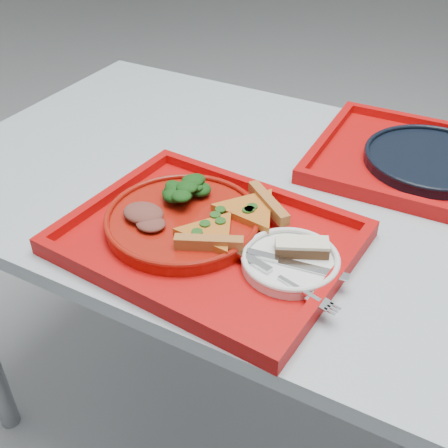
{
  "coord_description": "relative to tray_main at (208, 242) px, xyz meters",
  "views": [
    {
      "loc": [
        0.22,
        -0.83,
        1.33
      ],
      "look_at": [
        -0.14,
        -0.18,
        0.78
      ],
      "focal_mm": 45.0,
      "sensor_mm": 36.0,
      "label": 1
    }
  ],
  "objects": [
    {
      "name": "salad_heap",
      "position": [
        -0.08,
        0.06,
        0.05
      ],
      "size": [
        0.1,
        0.08,
        0.05
      ],
      "primitive_type": "ellipsoid",
      "color": "black",
      "rests_on": "dinner_plate"
    },
    {
      "name": "side_plate",
      "position": [
        0.14,
        0.0,
        0.01
      ],
      "size": [
        0.15,
        0.15,
        0.01
      ],
      "primitive_type": "cylinder",
      "color": "white",
      "rests_on": "tray_main"
    },
    {
      "name": "tray_far",
      "position": [
        0.27,
        0.42,
        0.0
      ],
      "size": [
        0.46,
        0.36,
        0.01
      ],
      "primitive_type": "cube",
      "rotation": [
        0.0,
        0.0,
        0.03
      ],
      "color": "#B30A09",
      "rests_on": "table"
    },
    {
      "name": "tray_main",
      "position": [
        0.0,
        0.0,
        0.0
      ],
      "size": [
        0.48,
        0.38,
        0.01
      ],
      "primitive_type": "cube",
      "rotation": [
        0.0,
        0.0,
        -0.08
      ],
      "color": "#B30A09",
      "rests_on": "table"
    },
    {
      "name": "pizza_slice_a",
      "position": [
        0.01,
        -0.01,
        0.03
      ],
      "size": [
        0.15,
        0.15,
        0.02
      ],
      "primitive_type": null,
      "rotation": [
        0.0,
        0.0,
        2.01
      ],
      "color": "orange",
      "rests_on": "dinner_plate"
    },
    {
      "name": "fork",
      "position": [
        0.14,
        -0.05,
        0.02
      ],
      "size": [
        0.18,
        0.07,
        0.01
      ],
      "primitive_type": "cube",
      "rotation": [
        0.0,
        0.0,
        -0.26
      ],
      "color": "silver",
      "rests_on": "side_plate"
    },
    {
      "name": "table",
      "position": [
        0.15,
        0.21,
        -0.08
      ],
      "size": [
        1.6,
        0.8,
        0.75
      ],
      "color": "#A3AEB7",
      "rests_on": "ground"
    },
    {
      "name": "knife",
      "position": [
        0.15,
        -0.01,
        0.02
      ],
      "size": [
        0.19,
        0.04,
        0.01
      ],
      "primitive_type": "cube",
      "rotation": [
        0.0,
        0.0,
        0.13
      ],
      "color": "silver",
      "rests_on": "side_plate"
    },
    {
      "name": "navy_plate",
      "position": [
        0.27,
        0.42,
        0.01
      ],
      "size": [
        0.26,
        0.26,
        0.02
      ],
      "primitive_type": "cylinder",
      "color": "black",
      "rests_on": "tray_far"
    },
    {
      "name": "dinner_plate",
      "position": [
        -0.05,
        0.01,
        0.02
      ],
      "size": [
        0.26,
        0.26,
        0.02
      ],
      "primitive_type": "cylinder",
      "color": "#96130A",
      "rests_on": "tray_main"
    },
    {
      "name": "dessert_bar",
      "position": [
        0.15,
        0.02,
        0.03
      ],
      "size": [
        0.09,
        0.07,
        0.02
      ],
      "rotation": [
        0.0,
        0.0,
        0.45
      ],
      "color": "#462A17",
      "rests_on": "side_plate"
    },
    {
      "name": "pizza_slice_b",
      "position": [
        0.04,
        0.08,
        0.03
      ],
      "size": [
        0.18,
        0.18,
        0.02
      ],
      "primitive_type": null,
      "rotation": [
        0.0,
        0.0,
        4.06
      ],
      "color": "orange",
      "rests_on": "dinner_plate"
    },
    {
      "name": "meat_portion",
      "position": [
        -0.11,
        -0.02,
        0.03
      ],
      "size": [
        0.07,
        0.06,
        0.02
      ],
      "primitive_type": "ellipsoid",
      "color": "brown",
      "rests_on": "dinner_plate"
    },
    {
      "name": "ground",
      "position": [
        0.15,
        0.21,
        -0.76
      ],
      "size": [
        10.0,
        10.0,
        0.0
      ],
      "primitive_type": "plane",
      "color": "gray",
      "rests_on": "ground"
    }
  ]
}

